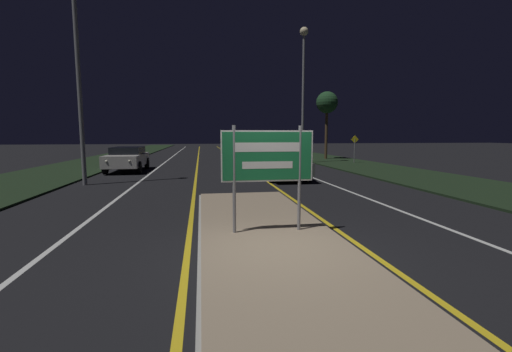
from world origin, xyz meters
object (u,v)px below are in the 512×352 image
object	(u,v)px
streetlight_left_near	(77,49)
warning_sign	(355,146)
car_receding_1	(286,152)
highway_sign	(267,160)
car_approaching_0	(127,158)
streetlight_right_near	(303,70)
car_receding_0	(283,164)

from	to	relation	value
streetlight_left_near	warning_sign	size ratio (longest dim) A/B	4.60
car_receding_1	warning_sign	distance (m)	5.71
highway_sign	car_approaching_0	xyz separation A→B (m)	(-5.72, 14.39, -0.85)
streetlight_right_near	car_receding_1	distance (m)	6.84
car_receding_0	car_approaching_0	size ratio (longest dim) A/B	0.95
warning_sign	car_receding_1	bearing A→B (deg)	140.51
highway_sign	streetlight_right_near	bearing A→B (deg)	70.98
streetlight_left_near	streetlight_right_near	size ratio (longest dim) A/B	0.95
streetlight_right_near	car_receding_1	xyz separation A→B (m)	(-0.46, 3.12, -6.07)
streetlight_left_near	car_approaching_0	xyz separation A→B (m)	(0.63, 5.77, -4.91)
highway_sign	car_receding_1	size ratio (longest dim) A/B	0.49
car_receding_0	warning_sign	bearing A→B (deg)	46.87
car_receding_1	car_approaching_0	bearing A→B (deg)	-150.36
car_approaching_0	warning_sign	bearing A→B (deg)	10.28
highway_sign	streetlight_left_near	distance (m)	11.44
car_approaching_0	highway_sign	bearing A→B (deg)	-68.32
car_approaching_0	warning_sign	distance (m)	16.02
car_receding_0	car_receding_1	distance (m)	11.92
streetlight_left_near	car_receding_0	distance (m)	10.26
highway_sign	streetlight_right_near	distance (m)	19.47
highway_sign	car_approaching_0	bearing A→B (deg)	111.68
car_receding_0	car_receding_1	xyz separation A→B (m)	(3.03, 11.53, 0.01)
car_approaching_0	car_receding_0	bearing A→B (deg)	-31.22
car_receding_1	warning_sign	xyz separation A→B (m)	(4.38, -3.61, 0.56)
highway_sign	car_approaching_0	world-z (taller)	highway_sign
car_receding_0	car_receding_1	world-z (taller)	car_receding_0
highway_sign	car_approaching_0	size ratio (longest dim) A/B	0.47
car_receding_0	car_approaching_0	xyz separation A→B (m)	(-8.34, 5.06, 0.03)
highway_sign	streetlight_left_near	size ratio (longest dim) A/B	0.24
streetlight_left_near	car_approaching_0	size ratio (longest dim) A/B	1.98
streetlight_left_near	car_receding_0	bearing A→B (deg)	4.58
streetlight_left_near	car_receding_1	distance (m)	17.84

